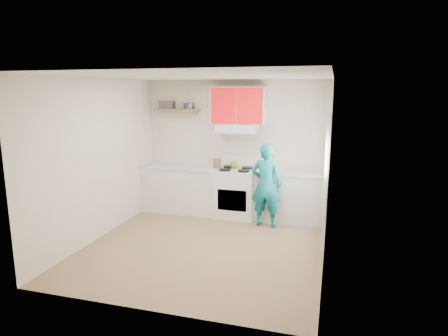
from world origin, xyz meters
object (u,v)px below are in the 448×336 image
(kettle, at_px, (234,165))
(stove, at_px, (236,193))
(tin, at_px, (189,106))
(crock, at_px, (217,164))
(person, at_px, (266,185))

(kettle, bearing_deg, stove, -70.13)
(tin, xyz_separation_m, kettle, (0.92, -0.03, -1.11))
(tin, relative_size, crock, 1.10)
(stove, bearing_deg, crock, 170.51)
(stove, distance_m, crock, 0.67)
(stove, height_order, tin, tin)
(crock, height_order, person, person)
(stove, height_order, kettle, kettle)
(person, bearing_deg, kettle, -30.50)
(person, bearing_deg, stove, -26.94)
(kettle, distance_m, person, 0.91)
(stove, height_order, person, person)
(crock, xyz_separation_m, person, (1.05, -0.47, -0.24))
(stove, xyz_separation_m, tin, (-1.00, 0.14, 1.64))
(stove, xyz_separation_m, person, (0.65, -0.40, 0.29))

